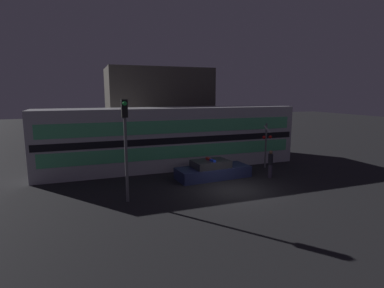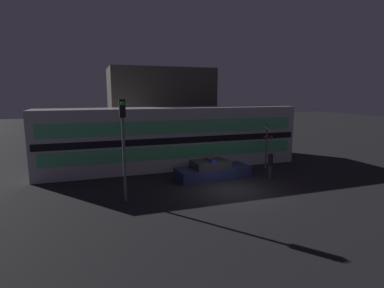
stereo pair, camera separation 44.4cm
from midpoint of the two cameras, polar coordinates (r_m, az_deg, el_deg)
name	(u,v)px [view 2 (the right image)]	position (r m, az deg, el deg)	size (l,w,h in m)	color
ground_plane	(233,190)	(17.83, 8.51, -8.74)	(120.00, 120.00, 0.00)	black
train	(174,138)	(22.63, -2.94, 1.20)	(19.38, 2.86, 4.55)	silver
police_car	(212,171)	(20.07, 4.50, -5.08)	(5.06, 2.21, 1.32)	navy
pedestrian	(270,164)	(20.59, 15.30, -3.72)	(0.31, 0.31, 1.85)	#3F384C
crossing_signal_near	(267,143)	(23.03, 14.63, 0.25)	(0.80, 0.33, 3.38)	slate
traffic_light_corner	(123,136)	(15.48, -12.16, 1.49)	(0.30, 0.46, 5.30)	slate
building_left	(160,110)	(29.85, -5.60, 6.47)	(9.69, 5.71, 7.93)	#47423D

